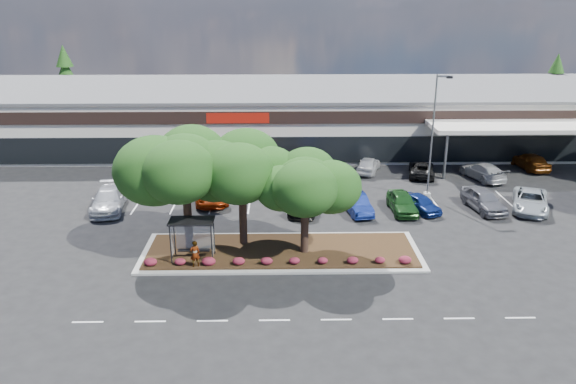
{
  "coord_description": "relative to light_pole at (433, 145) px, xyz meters",
  "views": [
    {
      "loc": [
        -2.16,
        -29.14,
        15.83
      ],
      "look_at": [
        -1.47,
        8.63,
        2.6
      ],
      "focal_mm": 35.0,
      "sensor_mm": 36.0,
      "label": 1
    }
  ],
  "objects": [
    {
      "name": "car_10",
      "position": [
        -17.06,
        7.69,
        -3.67
      ],
      "size": [
        2.72,
        5.81,
        1.64
      ],
      "primitive_type": "imported",
      "rotation": [
        0.0,
        0.0,
        3.07
      ],
      "color": "#9A1C0B",
      "rests_on": "ground"
    },
    {
      "name": "car_7",
      "position": [
        3.57,
        -2.85,
        -3.66
      ],
      "size": [
        2.73,
        5.14,
        1.66
      ],
      "primitive_type": "imported",
      "rotation": [
        0.0,
        0.0,
        0.16
      ],
      "color": "#5C5D64",
      "rests_on": "ground"
    },
    {
      "name": "car_17",
      "position": [
        11.86,
        7.94,
        -3.67
      ],
      "size": [
        2.5,
        5.03,
        1.65
      ],
      "primitive_type": "imported",
      "rotation": [
        0.0,
        0.0,
        3.26
      ],
      "color": "#68320C",
      "rests_on": "ground"
    },
    {
      "name": "island_tree_east",
      "position": [
        -10.78,
        -10.73,
        -0.98
      ],
      "size": [
        5.8,
        5.8,
        6.5
      ],
      "primitive_type": null,
      "color": "#0F3910",
      "rests_on": "landscape_island"
    },
    {
      "name": "car_8",
      "position": [
        7.19,
        -2.98,
        -3.73
      ],
      "size": [
        4.42,
        6.04,
        1.52
      ],
      "primitive_type": "imported",
      "rotation": [
        0.0,
        0.0,
        -0.39
      ],
      "color": "#A5ADB2",
      "rests_on": "ground"
    },
    {
      "name": "person_waiting",
      "position": [
        -17.51,
        -12.73,
        -3.39
      ],
      "size": [
        0.72,
        0.6,
        1.69
      ],
      "primitive_type": "imported",
      "rotation": [
        0.0,
        0.0,
        3.51
      ],
      "color": "#594C47",
      "rests_on": "landscape_island"
    },
    {
      "name": "light_pole",
      "position": [
        0.0,
        0.0,
        0.0
      ],
      "size": [
        1.39,
        0.84,
        10.12
      ],
      "rotation": [
        0.0,
        0.0,
        -0.39
      ],
      "color": "#A4A49F",
      "rests_on": "ground"
    },
    {
      "name": "car_4",
      "position": [
        -6.43,
        -3.23,
        -3.76
      ],
      "size": [
        2.31,
        4.61,
        1.45
      ],
      "primitive_type": "imported",
      "rotation": [
        0.0,
        0.0,
        0.18
      ],
      "color": "navy",
      "rests_on": "ground"
    },
    {
      "name": "bus_shelter",
      "position": [
        -17.78,
        -11.48,
        -2.18
      ],
      "size": [
        2.75,
        1.55,
        2.59
      ],
      "color": "black",
      "rests_on": "landscape_island"
    },
    {
      "name": "lane_markings",
      "position": [
        -10.42,
        -4.0,
        -4.48
      ],
      "size": [
        33.12,
        20.06,
        0.01
      ],
      "color": "silver",
      "rests_on": "ground"
    },
    {
      "name": "car_3",
      "position": [
        -10.36,
        -2.77,
        -3.74
      ],
      "size": [
        3.15,
        5.51,
        1.51
      ],
      "primitive_type": "imported",
      "rotation": [
        0.0,
        0.0,
        -0.21
      ],
      "color": "black",
      "rests_on": "ground"
    },
    {
      "name": "landscape_island",
      "position": [
        -12.28,
        -10.43,
        -4.37
      ],
      "size": [
        18.0,
        6.0,
        0.26
      ],
      "color": "#A4A49F",
      "rests_on": "ground"
    },
    {
      "name": "car_1",
      "position": [
        -17.95,
        -0.46,
        -3.71
      ],
      "size": [
        3.5,
        5.98,
        1.56
      ],
      "primitive_type": "imported",
      "rotation": [
        0.0,
        0.0,
        0.17
      ],
      "color": "#922505",
      "rests_on": "ground"
    },
    {
      "name": "car_12",
      "position": [
        -10.51,
        7.9,
        -3.71
      ],
      "size": [
        2.67,
        4.82,
        1.55
      ],
      "primitive_type": "imported",
      "rotation": [
        0.0,
        0.0,
        2.95
      ],
      "color": "maroon",
      "rests_on": "ground"
    },
    {
      "name": "car_15",
      "position": [
        0.85,
        5.96,
        -3.82
      ],
      "size": [
        3.2,
        5.17,
        1.34
      ],
      "primitive_type": "imported",
      "rotation": [
        0.0,
        0.0,
        2.92
      ],
      "color": "black",
      "rests_on": "ground"
    },
    {
      "name": "ground",
      "position": [
        -10.28,
        -14.43,
        -4.49
      ],
      "size": [
        160.0,
        160.0,
        0.0
      ],
      "primitive_type": "plane",
      "color": "black",
      "rests_on": "ground"
    },
    {
      "name": "conifer_north_east",
      "position": [
        23.72,
        29.57,
        0.01
      ],
      "size": [
        3.96,
        3.96,
        9.0
      ],
      "primitive_type": "cone",
      "color": "#0F3910",
      "rests_on": "ground"
    },
    {
      "name": "car_16",
      "position": [
        6.2,
        4.92,
        -3.74
      ],
      "size": [
        3.48,
        5.54,
        1.5
      ],
      "primitive_type": "imported",
      "rotation": [
        0.0,
        0.0,
        3.43
      ],
      "color": "#B8B8B8",
      "rests_on": "ground"
    },
    {
      "name": "island_tree_mid",
      "position": [
        -14.78,
        -9.23,
        -0.57
      ],
      "size": [
        6.6,
        6.6,
        7.32
      ],
      "primitive_type": null,
      "color": "#0F3910",
      "rests_on": "landscape_island"
    },
    {
      "name": "car_5",
      "position": [
        -1.41,
        -3.06,
        -3.83
      ],
      "size": [
        3.03,
        4.2,
        1.33
      ],
      "primitive_type": "imported",
      "rotation": [
        0.0,
        0.0,
        0.42
      ],
      "color": "navy",
      "rests_on": "ground"
    },
    {
      "name": "car_13",
      "position": [
        -9.19,
        3.29,
        -3.68
      ],
      "size": [
        2.74,
        5.16,
        1.62
      ],
      "primitive_type": "imported",
      "rotation": [
        0.0,
        0.0,
        3.36
      ],
      "color": "navy",
      "rests_on": "ground"
    },
    {
      "name": "car_6",
      "position": [
        -2.88,
        -3.15,
        -3.72
      ],
      "size": [
        1.96,
        4.58,
        1.54
      ],
      "primitive_type": "imported",
      "rotation": [
        0.0,
        0.0,
        0.03
      ],
      "color": "#1A471A",
      "rests_on": "ground"
    },
    {
      "name": "car_0",
      "position": [
        -25.7,
        -2.27,
        -3.66
      ],
      "size": [
        3.07,
        5.98,
        1.66
      ],
      "primitive_type": "imported",
      "rotation": [
        0.0,
        0.0,
        0.13
      ],
      "color": "#A0A3AC",
      "rests_on": "ground"
    },
    {
      "name": "island_tree_west",
      "position": [
        -18.28,
        -9.93,
        -0.29
      ],
      "size": [
        7.2,
        7.2,
        7.89
      ],
      "primitive_type": null,
      "color": "#0F3910",
      "rests_on": "landscape_island"
    },
    {
      "name": "car_14",
      "position": [
        -3.92,
        7.14,
        -3.74
      ],
      "size": [
        3.1,
        4.72,
        1.49
      ],
      "primitive_type": "imported",
      "rotation": [
        0.0,
        0.0,
        2.81
      ],
      "color": "silver",
      "rests_on": "ground"
    },
    {
      "name": "car_9",
      "position": [
        -24.67,
        4.45,
        -3.8
      ],
      "size": [
        2.35,
        4.27,
        1.38
      ],
      "primitive_type": "imported",
      "rotation": [
        0.0,
        0.0,
        2.95
      ],
      "color": "#6D330F",
      "rests_on": "ground"
    },
    {
      "name": "conifer_north_west",
      "position": [
        -40.28,
        31.57,
        0.51
      ],
      "size": [
        4.4,
        4.4,
        10.0
      ],
      "primitive_type": "cone",
      "color": "#0F3910",
      "rests_on": "ground"
    },
    {
      "name": "retail_store",
      "position": [
        -10.22,
        19.48,
        -1.34
      ],
      "size": [
        80.4,
        25.2,
        6.25
      ],
      "color": "silver",
      "rests_on": "ground"
    },
    {
      "name": "car_11",
      "position": [
        -13.35,
        4.89,
        -3.73
      ],
      "size": [
        2.02,
        4.76,
        1.53
      ],
      "primitive_type": "imported",
      "rotation": [
        0.0,
        0.0,
        3.23
      ],
      "color": "maroon",
      "rests_on": "ground"
    },
    {
      "name": "shrub_row",
      "position": [
        -12.28,
        -12.53,
        -3.98
      ],
      "size": [
        17.0,
        0.8,
        0.5
      ],
      "primitive_type": null,
      "color": "maroon",
      "rests_on": "landscape_island"
    }
  ]
}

